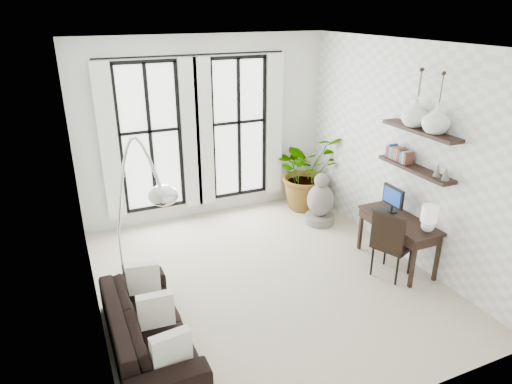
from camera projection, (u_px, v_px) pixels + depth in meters
floor at (265, 278)px, 6.52m from camera, size 5.00×5.00×0.00m
ceiling at (267, 44)px, 5.31m from camera, size 5.00×5.00×0.00m
wall_left at (83, 201)px, 5.08m from camera, size 0.00×5.00×5.00m
wall_right at (404, 153)px, 6.76m from camera, size 0.00×5.00×5.00m
wall_back at (206, 129)px, 8.03m from camera, size 4.50×0.00×4.50m
windows at (197, 134)px, 7.91m from camera, size 3.26×0.13×2.65m
wall_shelves at (415, 153)px, 6.33m from camera, size 0.25×1.30×0.60m
sofa at (148, 327)px, 5.08m from camera, size 0.83×2.08×0.61m
throw_pillows at (156, 310)px, 5.04m from camera, size 0.40×1.52×0.40m
plant at (307, 171)px, 8.61m from camera, size 1.51×1.38×1.45m
desk at (401, 223)px, 6.58m from camera, size 0.54×1.28×1.15m
desk_chair at (390, 241)px, 6.35m from camera, size 0.63×0.63×1.02m
arc_lamp at (136, 184)px, 4.98m from camera, size 0.73×1.27×2.36m
buddha at (320, 203)px, 8.05m from camera, size 0.52×0.52×0.94m
vase_a at (436, 119)px, 5.88m from camera, size 0.37×0.37×0.38m
vase_b at (415, 113)px, 6.22m from camera, size 0.37×0.37×0.38m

